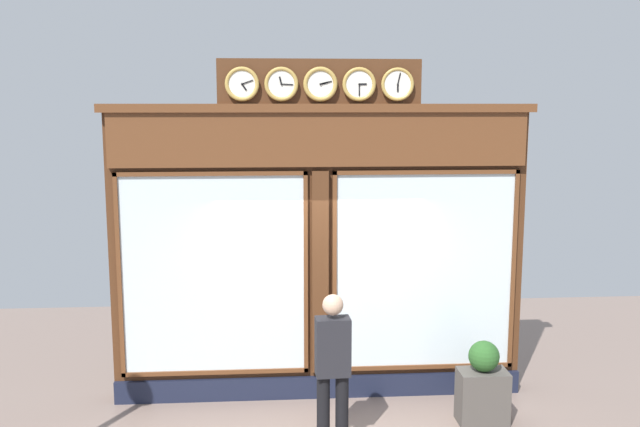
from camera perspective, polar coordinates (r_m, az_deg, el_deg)
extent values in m
cube|color=#4C2B16|center=(8.64, -0.07, -3.53)|extent=(5.05, 0.30, 3.54)
cube|color=#191E33|center=(8.98, 0.01, -13.96)|extent=(5.05, 0.08, 0.28)
cube|color=brown|center=(8.26, 0.02, 6.05)|extent=(4.95, 0.08, 0.64)
cube|color=brown|center=(8.27, 0.01, 8.60)|extent=(5.15, 0.20, 0.10)
cube|color=silver|center=(8.71, 8.51, -4.68)|extent=(2.17, 0.02, 2.40)
cube|color=brown|center=(8.48, 8.73, 3.35)|extent=(2.27, 0.04, 0.05)
cube|color=brown|center=(9.05, 8.36, -12.26)|extent=(2.27, 0.04, 0.05)
cube|color=brown|center=(8.99, 15.49, -4.47)|extent=(0.05, 0.04, 2.50)
cube|color=brown|center=(8.52, 1.20, -4.89)|extent=(0.05, 0.04, 2.50)
cube|color=silver|center=(8.53, -8.68, -4.97)|extent=(2.17, 0.02, 2.40)
cube|color=brown|center=(8.30, -8.89, 3.23)|extent=(2.27, 0.04, 0.05)
cube|color=brown|center=(8.88, -8.50, -12.69)|extent=(2.27, 0.04, 0.05)
cube|color=brown|center=(8.67, -16.06, -4.99)|extent=(0.05, 0.04, 2.50)
cube|color=brown|center=(8.49, -1.17, -4.93)|extent=(0.05, 0.04, 2.50)
cube|color=#4C2B16|center=(8.51, 0.01, -4.90)|extent=(0.20, 0.10, 2.50)
cube|color=#4C2B16|center=(8.31, -0.01, 10.50)|extent=(2.40, 0.06, 0.59)
cylinder|color=white|center=(8.35, 6.35, 10.44)|extent=(0.32, 0.02, 0.32)
torus|color=#B79347|center=(8.34, 6.35, 10.44)|extent=(0.39, 0.04, 0.39)
cube|color=black|center=(8.33, 6.37, 10.14)|extent=(0.02, 0.01, 0.09)
cube|color=black|center=(8.34, 6.47, 10.89)|extent=(0.04, 0.01, 0.14)
sphere|color=black|center=(8.33, 6.37, 10.44)|extent=(0.02, 0.02, 0.02)
cylinder|color=white|center=(8.28, 3.21, 10.49)|extent=(0.32, 0.02, 0.32)
torus|color=#B79347|center=(8.27, 3.21, 10.49)|extent=(0.39, 0.05, 0.39)
cube|color=black|center=(8.27, 3.53, 10.50)|extent=(0.09, 0.01, 0.02)
cube|color=black|center=(8.26, 3.22, 10.02)|extent=(0.01, 0.01, 0.14)
sphere|color=black|center=(8.26, 3.23, 10.49)|extent=(0.02, 0.02, 0.02)
cylinder|color=white|center=(8.23, 0.03, 10.51)|extent=(0.32, 0.02, 0.32)
torus|color=#B79347|center=(8.23, 0.03, 10.51)|extent=(0.40, 0.05, 0.40)
cube|color=black|center=(8.22, 0.34, 10.58)|extent=(0.09, 0.01, 0.04)
cube|color=black|center=(8.22, 0.50, 10.63)|extent=(0.13, 0.01, 0.05)
sphere|color=black|center=(8.21, 0.04, 10.51)|extent=(0.02, 0.02, 0.02)
cylinder|color=white|center=(8.21, -3.18, 10.50)|extent=(0.32, 0.02, 0.32)
torus|color=#B79347|center=(8.21, -3.17, 10.50)|extent=(0.40, 0.05, 0.40)
cube|color=black|center=(8.20, -3.25, 10.80)|extent=(0.04, 0.01, 0.09)
cube|color=black|center=(8.20, -2.69, 10.48)|extent=(0.14, 0.01, 0.02)
sphere|color=black|center=(8.19, -3.17, 10.50)|extent=(0.02, 0.02, 0.02)
cylinder|color=white|center=(8.22, -6.39, 10.46)|extent=(0.32, 0.02, 0.32)
torus|color=#B79347|center=(8.21, -6.39, 10.46)|extent=(0.40, 0.05, 0.40)
cube|color=black|center=(8.20, -6.21, 10.22)|extent=(0.06, 0.01, 0.08)
cube|color=black|center=(8.20, -5.94, 10.62)|extent=(0.13, 0.01, 0.06)
sphere|color=black|center=(8.20, -6.39, 10.46)|extent=(0.02, 0.02, 0.02)
cylinder|color=black|center=(7.68, 0.27, -15.90)|extent=(0.14, 0.14, 0.82)
cylinder|color=black|center=(7.70, 1.80, -15.81)|extent=(0.14, 0.14, 0.82)
cube|color=#232328|center=(7.42, 1.05, -10.80)|extent=(0.37, 0.24, 0.62)
sphere|color=tan|center=(7.28, 1.06, -7.47)|extent=(0.22, 0.22, 0.22)
cube|color=#4C4742|center=(8.49, 13.11, -14.36)|extent=(0.56, 0.36, 0.62)
sphere|color=#285623|center=(8.31, 13.23, -11.27)|extent=(0.35, 0.35, 0.35)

